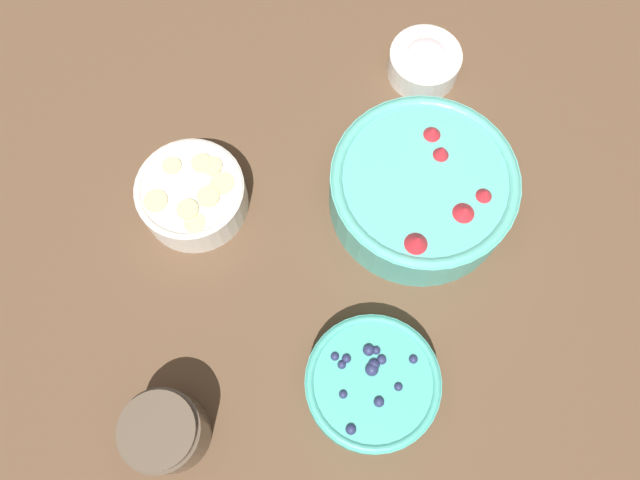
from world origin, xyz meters
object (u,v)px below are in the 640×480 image
Objects in this scene: bowl_strawberries at (422,188)px; jar_chocolate at (166,432)px; bowl_bananas at (192,194)px; bowl_blueberries at (372,384)px; bowl_cream at (425,61)px.

bowl_strawberries is 2.59× the size of jar_chocolate.
jar_chocolate reaches higher than bowl_bananas.
jar_chocolate is at bearing 76.45° from bowl_bananas.
bowl_bananas is at bearing -11.40° from bowl_strawberries.
bowl_blueberries is 0.24m from jar_chocolate.
bowl_strawberries reaches higher than bowl_bananas.
bowl_bananas is (0.29, -0.06, -0.01)m from bowl_strawberries.
bowl_bananas is 0.38m from bowl_cream.
bowl_cream is (-0.18, -0.42, -0.00)m from bowl_blueberries.
bowl_bananas is at bearing -103.55° from jar_chocolate.
bowl_strawberries is at bearing -147.64° from jar_chocolate.
bowl_blueberries is 1.56× the size of bowl_cream.
bowl_blueberries reaches higher than bowl_cream.
bowl_blueberries is at bearing -178.89° from jar_chocolate.
bowl_strawberries is 2.33× the size of bowl_cream.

